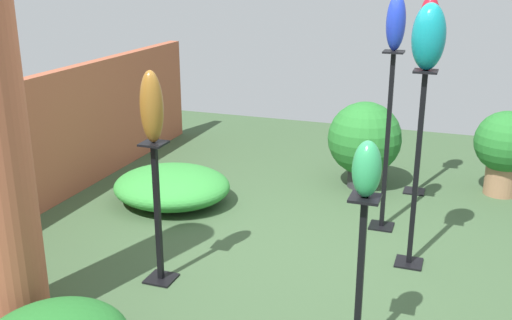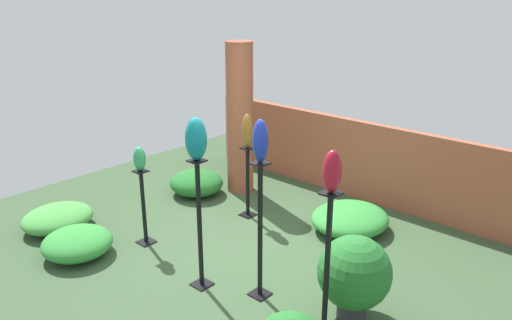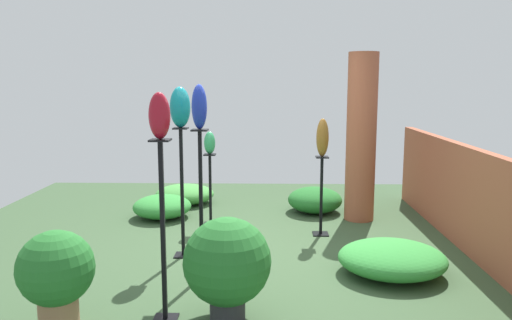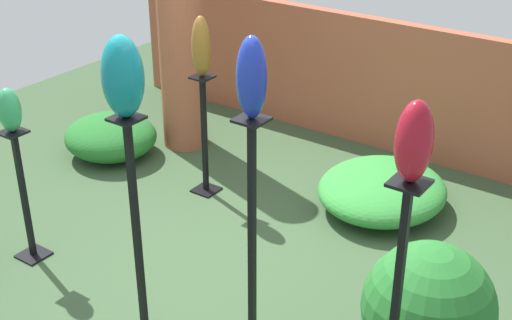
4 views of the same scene
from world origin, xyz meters
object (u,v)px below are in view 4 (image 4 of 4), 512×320
object	(u,v)px
art_vase_bronze	(201,46)
art_vase_cobalt	(252,78)
pedestal_jade	(25,202)
pedestal_bronze	(205,141)
pedestal_cobalt	(252,251)
brick_pillar	(180,23)
pedestal_teal	(138,243)
art_vase_jade	(9,110)
potted_plant_back_center	(428,310)
art_vase_teal	(123,77)
art_vase_ruby	(414,142)

from	to	relation	value
art_vase_bronze	art_vase_cobalt	world-z (taller)	art_vase_cobalt
pedestal_jade	pedestal_bronze	size ratio (longest dim) A/B	0.97
pedestal_jade	pedestal_cobalt	size ratio (longest dim) A/B	0.66
brick_pillar	pedestal_teal	world-z (taller)	brick_pillar
brick_pillar	pedestal_bronze	xyz separation A→B (m)	(0.75, -0.63, -0.72)
pedestal_teal	art_vase_jade	bearing A→B (deg)	172.41
pedestal_teal	potted_plant_back_center	world-z (taller)	pedestal_teal
potted_plant_back_center	art_vase_teal	bearing A→B (deg)	-157.71
pedestal_cobalt	art_vase_jade	distance (m)	1.91
art_vase_jade	art_vase_cobalt	bearing A→B (deg)	3.84
art_vase_ruby	potted_plant_back_center	xyz separation A→B (m)	(-0.02, 0.52, -1.21)
pedestal_bronze	art_vase_cobalt	distance (m)	2.34
pedestal_jade	art_vase_cobalt	xyz separation A→B (m)	(1.86, 0.12, 1.27)
art_vase_teal	potted_plant_back_center	xyz separation A→B (m)	(1.53, 0.63, -1.20)
pedestal_bronze	art_vase_jade	bearing A→B (deg)	-105.76
pedestal_teal	art_vase_ruby	size ratio (longest dim) A/B	3.98
pedestal_jade	art_vase_jade	bearing A→B (deg)	0.00
brick_pillar	pedestal_cobalt	xyz separation A→B (m)	(2.19, -1.98, -0.49)
art_vase_teal	pedestal_bronze	bearing A→B (deg)	117.09
pedestal_teal	pedestal_cobalt	size ratio (longest dim) A/B	0.97
pedestal_bronze	pedestal_cobalt	size ratio (longest dim) A/B	0.68
art_vase_ruby	pedestal_bronze	bearing A→B (deg)	147.29
art_vase_ruby	art_vase_cobalt	bearing A→B (deg)	169.09
pedestal_cobalt	art_vase_bronze	distance (m)	2.06
pedestal_jade	pedestal_teal	xyz separation A→B (m)	(1.26, -0.17, 0.23)
pedestal_bronze	art_vase_teal	bearing A→B (deg)	-62.91
art_vase_bronze	art_vase_cobalt	xyz separation A→B (m)	(1.44, -1.35, 0.46)
art_vase_cobalt	pedestal_jade	bearing A→B (deg)	-176.16
pedestal_bronze	pedestal_teal	size ratio (longest dim) A/B	0.70
brick_pillar	pedestal_teal	size ratio (longest dim) A/B	1.62
pedestal_teal	pedestal_bronze	bearing A→B (deg)	117.09
art_vase_jade	art_vase_ruby	distance (m)	2.86
art_vase_cobalt	potted_plant_back_center	size ratio (longest dim) A/B	0.50
art_vase_jade	potted_plant_back_center	bearing A→B (deg)	9.35
art_vase_jade	art_vase_bronze	size ratio (longest dim) A/B	0.63
art_vase_cobalt	pedestal_teal	bearing A→B (deg)	-154.02
pedestal_jade	art_vase_teal	distance (m)	1.77
brick_pillar	art_vase_bronze	world-z (taller)	brick_pillar
art_vase_cobalt	potted_plant_back_center	world-z (taller)	art_vase_cobalt
brick_pillar	potted_plant_back_center	world-z (taller)	brick_pillar
art_vase_teal	potted_plant_back_center	world-z (taller)	art_vase_teal
pedestal_cobalt	potted_plant_back_center	distance (m)	1.01
pedestal_teal	art_vase_bronze	bearing A→B (deg)	117.09
pedestal_teal	brick_pillar	bearing A→B (deg)	125.02
pedestal_cobalt	art_vase_bronze	world-z (taller)	art_vase_bronze
pedestal_jade	art_vase_teal	bearing A→B (deg)	-7.59
pedestal_jade	art_vase_bronze	xyz separation A→B (m)	(0.42, 1.48, 0.82)
potted_plant_back_center	pedestal_bronze	bearing A→B (deg)	156.75
brick_pillar	art_vase_cobalt	bearing A→B (deg)	-42.07
art_vase_ruby	potted_plant_back_center	world-z (taller)	art_vase_ruby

